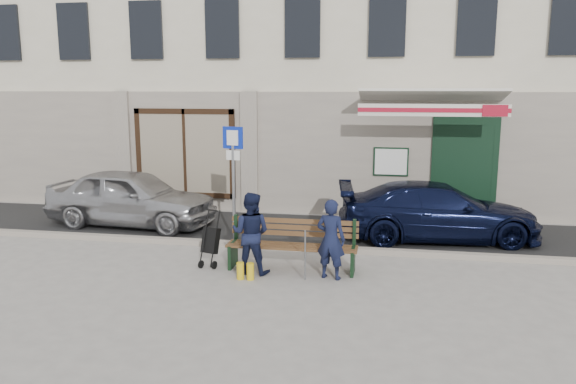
% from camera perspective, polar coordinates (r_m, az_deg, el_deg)
% --- Properties ---
extents(ground, '(80.00, 80.00, 0.00)m').
position_cam_1_polar(ground, '(10.33, -2.91, -8.13)').
color(ground, '#9E9991').
rests_on(ground, ground).
extents(asphalt_lane, '(60.00, 3.20, 0.01)m').
position_cam_1_polar(asphalt_lane, '(13.24, 0.16, -3.87)').
color(asphalt_lane, '#282828').
rests_on(asphalt_lane, ground).
extents(curb, '(60.00, 0.18, 0.12)m').
position_cam_1_polar(curb, '(11.71, -1.23, -5.54)').
color(curb, '#9E9384').
rests_on(curb, ground).
extents(building, '(20.00, 8.27, 10.00)m').
position_cam_1_polar(building, '(18.19, 3.29, 15.83)').
color(building, beige).
rests_on(building, ground).
extents(car_silver, '(4.22, 2.01, 1.39)m').
position_cam_1_polar(car_silver, '(14.05, -15.62, -0.53)').
color(car_silver, '#B0B0B5').
rests_on(car_silver, ground).
extents(car_navy, '(4.52, 2.25, 1.26)m').
position_cam_1_polar(car_navy, '(12.74, 14.98, -1.93)').
color(car_navy, black).
rests_on(car_navy, ground).
extents(parking_sign, '(0.46, 0.13, 2.50)m').
position_cam_1_polar(parking_sign, '(11.96, -5.58, 2.60)').
color(parking_sign, gray).
rests_on(parking_sign, ground).
extents(bench, '(2.40, 1.17, 0.98)m').
position_cam_1_polar(bench, '(10.33, 0.15, -5.46)').
color(bench, brown).
rests_on(bench, ground).
extents(man, '(0.59, 0.46, 1.42)m').
position_cam_1_polar(man, '(9.83, 4.38, -4.80)').
color(man, '#131834').
rests_on(man, ground).
extents(woman, '(0.77, 0.63, 1.48)m').
position_cam_1_polar(woman, '(10.11, -3.81, -4.18)').
color(woman, '#131834').
rests_on(woman, ground).
extents(stroller, '(0.37, 0.48, 1.05)m').
position_cam_1_polar(stroller, '(10.67, -7.88, -5.00)').
color(stroller, black).
rests_on(stroller, ground).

